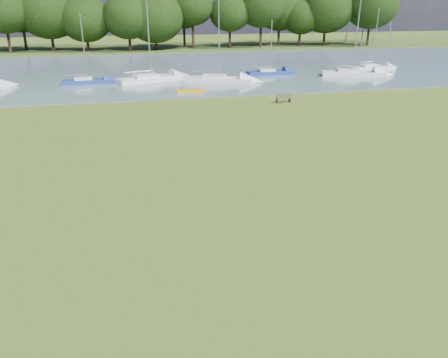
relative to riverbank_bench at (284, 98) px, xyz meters
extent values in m
plane|color=olive|center=(-11.51, -18.28, -0.45)|extent=(220.00, 220.00, 0.00)
cube|color=slate|center=(-11.51, 23.72, -0.45)|extent=(220.00, 40.00, 0.10)
cube|color=#4C6626|center=(-11.51, 53.72, -0.45)|extent=(220.00, 20.00, 0.40)
cube|color=brown|center=(-0.63, 0.02, -0.23)|extent=(0.11, 0.44, 0.45)
cube|color=brown|center=(0.62, 0.11, -0.23)|extent=(0.11, 0.44, 0.45)
cube|color=brown|center=(-0.01, 0.06, 0.00)|extent=(1.49, 0.55, 0.05)
cube|color=brown|center=(0.01, -0.13, 0.23)|extent=(1.46, 0.16, 0.44)
cube|color=#E09F08|center=(-7.63, 6.73, -0.26)|extent=(2.90, 0.95, 0.29)
cylinder|color=black|center=(-34.51, 49.72, 1.87)|extent=(0.55, 0.55, 4.23)
cylinder|color=black|center=(-27.51, 49.72, 2.03)|extent=(0.55, 0.55, 4.55)
ellipsoid|color=black|center=(-27.51, 49.72, 7.59)|extent=(8.88, 8.88, 7.55)
cylinder|color=black|center=(-20.51, 49.72, 1.55)|extent=(0.55, 0.55, 3.60)
ellipsoid|color=black|center=(-20.51, 49.72, 5.94)|extent=(9.99, 9.99, 8.49)
cylinder|color=black|center=(-13.51, 49.72, 1.71)|extent=(0.55, 0.55, 3.92)
ellipsoid|color=black|center=(-13.51, 49.72, 6.49)|extent=(7.77, 7.77, 6.60)
cylinder|color=black|center=(-6.51, 49.72, 1.87)|extent=(0.55, 0.55, 4.23)
ellipsoid|color=black|center=(-6.51, 49.72, 7.04)|extent=(8.88, 8.88, 7.55)
cylinder|color=black|center=(0.49, 49.72, 2.03)|extent=(0.55, 0.55, 4.55)
ellipsoid|color=black|center=(0.49, 49.72, 7.59)|extent=(9.99, 9.99, 8.49)
cylinder|color=black|center=(7.49, 49.72, 1.55)|extent=(0.55, 0.55, 3.60)
ellipsoid|color=black|center=(7.49, 49.72, 5.94)|extent=(7.77, 7.77, 6.60)
cylinder|color=black|center=(14.49, 49.72, 1.71)|extent=(0.55, 0.55, 3.92)
ellipsoid|color=black|center=(14.49, 49.72, 6.49)|extent=(8.88, 8.88, 7.55)
cylinder|color=black|center=(21.49, 49.72, 1.87)|extent=(0.55, 0.55, 4.23)
ellipsoid|color=black|center=(21.49, 49.72, 7.04)|extent=(9.99, 9.99, 8.49)
cylinder|color=black|center=(28.49, 49.72, 2.03)|extent=(0.55, 0.55, 4.55)
ellipsoid|color=black|center=(28.49, 49.72, 7.59)|extent=(7.77, 7.77, 6.60)
cylinder|color=black|center=(35.49, 49.72, 1.55)|extent=(0.55, 0.55, 3.60)
ellipsoid|color=black|center=(35.49, 49.72, 5.94)|extent=(8.88, 8.88, 7.55)
cube|color=white|center=(-3.52, 11.92, -0.02)|extent=(7.95, 4.81, 0.76)
cube|color=white|center=(-4.09, 12.15, 0.44)|extent=(3.13, 2.56, 0.49)
cylinder|color=#A5A8AD|center=(-3.52, 11.92, 5.10)|extent=(0.13, 0.13, 9.92)
cube|color=white|center=(-11.09, 14.18, 0.00)|extent=(8.26, 4.85, 0.80)
cube|color=white|center=(-11.69, 13.96, 0.48)|extent=(3.23, 2.61, 0.51)
cylinder|color=#A5A8AD|center=(-11.09, 14.18, 5.21)|extent=(0.14, 0.14, 10.07)
cube|color=white|center=(18.86, 16.90, -0.04)|extent=(6.77, 2.74, 0.72)
cube|color=white|center=(18.34, 16.83, 0.39)|extent=(2.48, 1.75, 0.46)
cylinder|color=#A5A8AD|center=(18.86, 16.90, 3.80)|extent=(0.12, 0.12, 7.37)
cube|color=navy|center=(-18.23, 14.48, -0.08)|extent=(5.63, 1.96, 0.64)
cube|color=white|center=(-18.67, 14.44, 0.31)|extent=(2.02, 1.36, 0.41)
cylinder|color=#A5A8AD|center=(-18.23, 14.48, 3.58)|extent=(0.11, 0.11, 7.04)
cube|color=navy|center=(4.06, 16.16, -0.08)|extent=(5.92, 1.89, 0.65)
cube|color=white|center=(3.59, 16.14, 0.32)|extent=(2.10, 1.38, 0.42)
cylinder|color=#A5A8AD|center=(4.06, 16.16, 3.09)|extent=(0.11, 0.11, 6.06)
cube|color=white|center=(13.77, 12.69, -0.01)|extent=(7.93, 4.38, 0.77)
cube|color=white|center=(13.18, 12.88, 0.46)|extent=(3.06, 2.42, 0.50)
cylinder|color=#A5A8AD|center=(13.77, 12.69, 5.04)|extent=(0.13, 0.13, 9.78)
camera|label=1|loc=(-14.34, -37.72, 8.19)|focal=35.00mm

